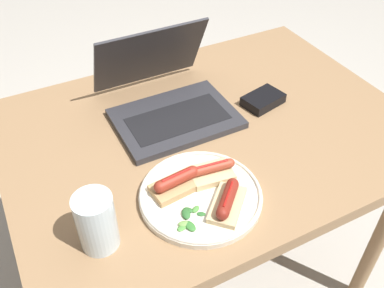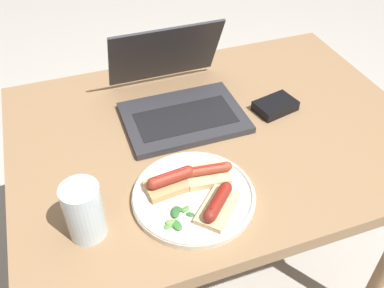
{
  "view_description": "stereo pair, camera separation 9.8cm",
  "coord_description": "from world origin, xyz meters",
  "px_view_note": "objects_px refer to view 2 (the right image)",
  "views": [
    {
      "loc": [
        -0.44,
        -0.75,
        1.43
      ],
      "look_at": [
        -0.1,
        -0.1,
        0.78
      ],
      "focal_mm": 40.0,
      "sensor_mm": 36.0,
      "label": 1
    },
    {
      "loc": [
        -0.35,
        -0.79,
        1.43
      ],
      "look_at": [
        -0.1,
        -0.1,
        0.78
      ],
      "focal_mm": 40.0,
      "sensor_mm": 36.0,
      "label": 2
    }
  ],
  "objects_px": {
    "plate": "(194,196)",
    "external_drive": "(275,106)",
    "laptop": "(178,99)",
    "drinking_glass": "(84,211)"
  },
  "relations": [
    {
      "from": "external_drive",
      "to": "plate",
      "type": "bearing_deg",
      "value": -156.96
    },
    {
      "from": "drinking_glass",
      "to": "laptop",
      "type": "bearing_deg",
      "value": 47.48
    },
    {
      "from": "laptop",
      "to": "external_drive",
      "type": "height_order",
      "value": "laptop"
    },
    {
      "from": "laptop",
      "to": "plate",
      "type": "bearing_deg",
      "value": -102.4
    },
    {
      "from": "laptop",
      "to": "drinking_glass",
      "type": "xyz_separation_m",
      "value": [
        -0.3,
        -0.33,
        0.02
      ]
    },
    {
      "from": "plate",
      "to": "external_drive",
      "type": "xyz_separation_m",
      "value": [
        0.32,
        0.23,
        0.0
      ]
    },
    {
      "from": "drinking_glass",
      "to": "external_drive",
      "type": "height_order",
      "value": "drinking_glass"
    },
    {
      "from": "laptop",
      "to": "plate",
      "type": "distance_m",
      "value": 0.32
    },
    {
      "from": "plate",
      "to": "external_drive",
      "type": "height_order",
      "value": "external_drive"
    },
    {
      "from": "laptop",
      "to": "drinking_glass",
      "type": "relative_size",
      "value": 2.54
    }
  ]
}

